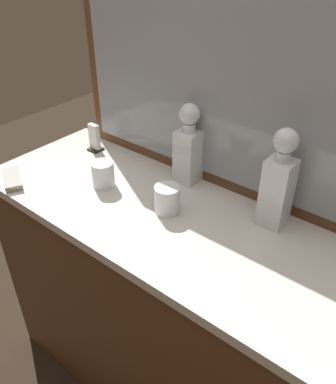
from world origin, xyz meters
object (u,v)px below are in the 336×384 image
at_px(crystal_tumbler_far_left, 167,200).
at_px(napkin_holder, 95,140).
at_px(crystal_decanter_rear, 277,188).
at_px(silver_brush_rear, 12,179).
at_px(crystal_tumbler_right, 103,175).
at_px(crystal_decanter_right, 188,151).

xyz_separation_m(crystal_tumbler_far_left, napkin_holder, (-0.48, 0.14, 0.01)).
xyz_separation_m(crystal_decanter_rear, silver_brush_rear, (-0.81, -0.36, -0.11)).
relative_size(crystal_tumbler_right, silver_brush_rear, 0.59).
bearing_deg(crystal_tumbler_far_left, crystal_decanter_rear, 28.62).
bearing_deg(silver_brush_rear, crystal_decanter_rear, 24.24).
bearing_deg(napkin_holder, silver_brush_rear, -97.28).
bearing_deg(crystal_tumbler_right, crystal_decanter_rear, 17.91).
bearing_deg(crystal_decanter_rear, crystal_decanter_right, 174.19).
relative_size(crystal_decanter_right, napkin_holder, 2.57).
bearing_deg(crystal_tumbler_far_left, crystal_tumbler_right, -175.16).
bearing_deg(crystal_tumbler_far_left, napkin_holder, 163.97).
xyz_separation_m(crystal_tumbler_far_left, silver_brush_rear, (-0.53, -0.21, -0.03)).
bearing_deg(crystal_decanter_right, silver_brush_rear, -139.37).
height_order(crystal_decanter_right, silver_brush_rear, crystal_decanter_right).
xyz_separation_m(crystal_decanter_rear, crystal_tumbler_far_left, (-0.28, -0.15, -0.08)).
bearing_deg(crystal_decanter_right, crystal_tumbler_far_left, -72.05).
bearing_deg(silver_brush_rear, crystal_tumbler_far_left, 21.75).
distance_m(crystal_decanter_right, crystal_decanter_rear, 0.35).
bearing_deg(napkin_holder, crystal_tumbler_right, -36.32).
distance_m(crystal_decanter_rear, crystal_tumbler_far_left, 0.33).
bearing_deg(napkin_holder, crystal_tumbler_far_left, -16.03).
height_order(crystal_decanter_right, crystal_tumbler_right, crystal_decanter_right).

